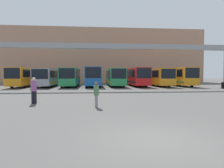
{
  "coord_description": "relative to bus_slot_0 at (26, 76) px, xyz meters",
  "views": [
    {
      "loc": [
        -1.95,
        -5.95,
        2.03
      ],
      "look_at": [
        0.88,
        23.63,
        0.65
      ],
      "focal_mm": 32.0,
      "sensor_mm": 36.0,
      "label": 1
    }
  ],
  "objects": [
    {
      "name": "pedestrian_near_left",
      "position": [
        7.36,
        -21.04,
        -0.82
      ],
      "size": [
        0.38,
        0.38,
        1.84
      ],
      "rotation": [
        0.0,
        0.0,
        2.96
      ],
      "color": "black",
      "rests_on": "ground"
    },
    {
      "name": "overhead_gantry",
      "position": [
        13.42,
        -8.1,
        3.59
      ],
      "size": [
        35.13,
        0.8,
        6.26
      ],
      "color": "gray",
      "rests_on": "ground"
    },
    {
      "name": "ground_plane",
      "position": [
        13.42,
        -29.45,
        -1.79
      ],
      "size": [
        200.0,
        200.0,
        0.0
      ],
      "primitive_type": "plane",
      "color": "#514F4C"
    },
    {
      "name": "pedestrian_mid_right",
      "position": [
        11.68,
        -23.02,
        -0.96
      ],
      "size": [
        0.33,
        0.33,
        1.58
      ],
      "rotation": [
        0.0,
        0.0,
        1.68
      ],
      "color": "gray",
      "rests_on": "ground"
    },
    {
      "name": "bus_slot_5",
      "position": [
        19.18,
        0.42,
        0.03
      ],
      "size": [
        2.49,
        12.51,
        3.16
      ],
      "color": "red",
      "rests_on": "ground"
    },
    {
      "name": "bus_slot_6",
      "position": [
        23.01,
        0.18,
        -0.03
      ],
      "size": [
        2.57,
        12.01,
        3.05
      ],
      "color": "orange",
      "rests_on": "ground"
    },
    {
      "name": "building_backdrop",
      "position": [
        13.42,
        19.86,
        5.04
      ],
      "size": [
        53.22,
        12.0,
        13.67
      ],
      "color": "tan",
      "rests_on": "ground"
    },
    {
      "name": "bus_slot_2",
      "position": [
        7.67,
        -0.58,
        -0.02
      ],
      "size": [
        2.56,
        10.5,
        3.08
      ],
      "color": "#268C4C",
      "rests_on": "ground"
    },
    {
      "name": "bus_slot_7",
      "position": [
        26.85,
        -0.62,
        0.07
      ],
      "size": [
        2.55,
        10.43,
        3.23
      ],
      "color": "orange",
      "rests_on": "ground"
    },
    {
      "name": "bus_slot_1",
      "position": [
        3.84,
        0.26,
        -0.08
      ],
      "size": [
        2.58,
        12.19,
        2.96
      ],
      "color": "#999EA5",
      "rests_on": "ground"
    },
    {
      "name": "bus_slot_3",
      "position": [
        11.51,
        -0.68,
        0.07
      ],
      "size": [
        2.59,
        10.3,
        3.24
      ],
      "color": "#1959A5",
      "rests_on": "ground"
    },
    {
      "name": "bus_slot_4",
      "position": [
        15.34,
        -0.64,
        -0.04
      ],
      "size": [
        2.49,
        10.38,
        3.04
      ],
      "color": "#268C4C",
      "rests_on": "ground"
    },
    {
      "name": "bus_slot_0",
      "position": [
        0.0,
        0.0,
        0.0
      ],
      "size": [
        2.45,
        11.66,
        3.11
      ],
      "color": "orange",
      "rests_on": "ground"
    }
  ]
}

